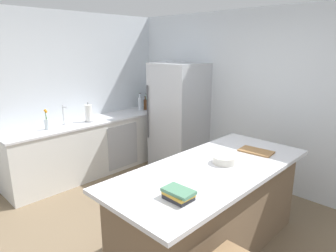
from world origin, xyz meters
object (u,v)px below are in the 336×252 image
object	(u,v)px
gin_bottle	(147,103)
cutting_board	(256,151)
soda_bottle	(140,103)
sink_faucet	(64,115)
mixing_bowl	(224,160)
kitchen_island	(211,208)
wine_bottle	(155,101)
syrup_bottle	(145,104)
cookbook_stack	(179,194)
refrigerator	(179,117)
paper_towel_roll	(89,113)
flower_vase	(47,122)

from	to	relation	value
gin_bottle	cutting_board	bearing A→B (deg)	-16.07
gin_bottle	soda_bottle	distance (m)	0.18
soda_bottle	cutting_board	xyz separation A→B (m)	(2.71, -0.61, -0.10)
sink_faucet	mixing_bowl	distance (m)	2.68
kitchen_island	sink_faucet	world-z (taller)	sink_faucet
sink_faucet	wine_bottle	bearing A→B (deg)	85.91
syrup_bottle	cutting_board	world-z (taller)	syrup_bottle
cookbook_stack	mixing_bowl	xyz separation A→B (m)	(-0.16, 0.86, -0.00)
refrigerator	soda_bottle	size ratio (longest dim) A/B	5.63
wine_bottle	paper_towel_roll	bearing A→B (deg)	-91.08
refrigerator	mixing_bowl	bearing A→B (deg)	-35.22
flower_vase	cookbook_stack	distance (m)	2.75
kitchen_island	refrigerator	bearing A→B (deg)	141.08
syrup_bottle	cutting_board	size ratio (longest dim) A/B	0.69
cookbook_stack	wine_bottle	bearing A→B (deg)	139.67
wine_bottle	mixing_bowl	size ratio (longest dim) A/B	1.53
kitchen_island	sink_faucet	xyz separation A→B (m)	(-2.63, -0.22, 0.59)
cutting_board	cookbook_stack	bearing A→B (deg)	-86.31
kitchen_island	gin_bottle	xyz separation A→B (m)	(-2.64, 1.47, 0.55)
mixing_bowl	cookbook_stack	bearing A→B (deg)	-79.46
kitchen_island	mixing_bowl	distance (m)	0.52
flower_vase	refrigerator	bearing A→B (deg)	66.81
sink_faucet	paper_towel_roll	bearing A→B (deg)	74.46
refrigerator	mixing_bowl	world-z (taller)	refrigerator
sink_faucet	flower_vase	bearing A→B (deg)	-76.33
cookbook_stack	cutting_board	bearing A→B (deg)	93.69
refrigerator	gin_bottle	size ratio (longest dim) A/B	6.20
syrup_bottle	cookbook_stack	bearing A→B (deg)	-37.11
sink_faucet	cutting_board	world-z (taller)	sink_faucet
gin_bottle	soda_bottle	world-z (taller)	soda_bottle
flower_vase	cookbook_stack	size ratio (longest dim) A/B	1.19
gin_bottle	cookbook_stack	xyz separation A→B (m)	(2.82, -2.18, -0.05)
wine_bottle	syrup_bottle	distance (m)	0.21
wine_bottle	soda_bottle	size ratio (longest dim) A/B	1.13
flower_vase	cutting_board	size ratio (longest dim) A/B	0.80
cookbook_stack	flower_vase	bearing A→B (deg)	176.16
refrigerator	sink_faucet	world-z (taller)	refrigerator
flower_vase	syrup_bottle	bearing A→B (deg)	90.70
gin_bottle	soda_bottle	size ratio (longest dim) A/B	0.91
wine_bottle	mixing_bowl	distance (m)	2.90
syrup_bottle	sink_faucet	bearing A→B (deg)	-91.79
flower_vase	wine_bottle	world-z (taller)	wine_bottle
refrigerator	soda_bottle	distance (m)	0.90
flower_vase	gin_bottle	size ratio (longest dim) A/B	1.03
syrup_bottle	cookbook_stack	world-z (taller)	syrup_bottle
kitchen_island	cookbook_stack	bearing A→B (deg)	-75.28
gin_bottle	syrup_bottle	xyz separation A→B (m)	(0.06, -0.08, -0.01)
refrigerator	cutting_board	xyz separation A→B (m)	(1.83, -0.72, 0.03)
kitchen_island	wine_bottle	world-z (taller)	wine_bottle
cutting_board	wine_bottle	bearing A→B (deg)	161.05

